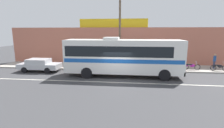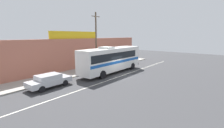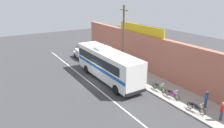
{
  "view_description": "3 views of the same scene",
  "coord_description": "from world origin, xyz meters",
  "views": [
    {
      "loc": [
        1.14,
        -14.44,
        4.36
      ],
      "look_at": [
        -0.68,
        2.01,
        1.05
      ],
      "focal_mm": 26.6,
      "sensor_mm": 36.0,
      "label": 1
    },
    {
      "loc": [
        -16.94,
        -12.51,
        5.32
      ],
      "look_at": [
        0.5,
        1.38,
        1.25
      ],
      "focal_mm": 25.32,
      "sensor_mm": 36.0,
      "label": 2
    },
    {
      "loc": [
        20.02,
        -10.1,
        9.8
      ],
      "look_at": [
        0.88,
        1.75,
        2.04
      ],
      "focal_mm": 32.92,
      "sensor_mm": 36.0,
      "label": 3
    }
  ],
  "objects": [
    {
      "name": "motorcycle_purple",
      "position": [
        6.06,
        4.27,
        0.57
      ],
      "size": [
        1.9,
        0.56,
        0.94
      ],
      "color": "black",
      "rests_on": "sidewalk_slab"
    },
    {
      "name": "road_center_stripe",
      "position": [
        0.0,
        -0.8,
        0.0
      ],
      "size": [
        30.0,
        0.14,
        0.01
      ],
      "primitive_type": "cube",
      "color": "silver",
      "rests_on": "ground_plane"
    },
    {
      "name": "pedestrian_far_right",
      "position": [
        10.75,
        5.4,
        1.12
      ],
      "size": [
        0.3,
        0.48,
        1.68
      ],
      "color": "navy",
      "rests_on": "sidewalk_slab"
    },
    {
      "name": "motorcycle_orange",
      "position": [
        10.69,
        4.15,
        0.57
      ],
      "size": [
        1.85,
        0.56,
        0.94
      ],
      "color": "black",
      "rests_on": "sidewalk_slab"
    },
    {
      "name": "storefront_facade",
      "position": [
        0.0,
        7.35,
        2.4
      ],
      "size": [
        30.0,
        0.7,
        4.8
      ],
      "primitive_type": "cube",
      "color": "#B26651",
      "rests_on": "ground_plane"
    },
    {
      "name": "pedestrian_near_shop",
      "position": [
        -2.93,
        4.63,
        1.07
      ],
      "size": [
        0.3,
        0.48,
        1.6
      ],
      "color": "brown",
      "rests_on": "sidewalk_slab"
    },
    {
      "name": "parked_car",
      "position": [
        -8.7,
        2.33,
        0.74
      ],
      "size": [
        4.41,
        1.87,
        1.37
      ],
      "color": "#B7BABF",
      "rests_on": "ground_plane"
    },
    {
      "name": "sidewalk_slab",
      "position": [
        0.0,
        5.2,
        0.07
      ],
      "size": [
        30.0,
        3.6,
        0.14
      ],
      "primitive_type": "cube",
      "color": "#A8A399",
      "rests_on": "ground_plane"
    },
    {
      "name": "ground_plane",
      "position": [
        0.0,
        0.0,
        0.0
      ],
      "size": [
        70.0,
        70.0,
        0.0
      ],
      "primitive_type": "plane",
      "color": "#3A3A3D"
    },
    {
      "name": "storefront_billboard",
      "position": [
        -1.12,
        7.35,
        5.35
      ],
      "size": [
        8.8,
        0.12,
        1.1
      ],
      "primitive_type": "cube",
      "color": "gold",
      "rests_on": "storefront_facade"
    },
    {
      "name": "pedestrian_by_curb",
      "position": [
        12.59,
        4.74,
        1.08
      ],
      "size": [
        0.3,
        0.48,
        1.63
      ],
      "color": "navy",
      "rests_on": "sidewalk_slab"
    },
    {
      "name": "utility_pole",
      "position": [
        -0.04,
        3.94,
        4.49
      ],
      "size": [
        1.6,
        0.22,
        8.43
      ],
      "color": "brown",
      "rests_on": "sidewalk_slab"
    },
    {
      "name": "motorcycle_red",
      "position": [
        7.87,
        4.28,
        0.57
      ],
      "size": [
        1.85,
        0.56,
        0.94
      ],
      "color": "black",
      "rests_on": "sidewalk_slab"
    },
    {
      "name": "intercity_bus",
      "position": [
        0.37,
        1.39,
        2.07
      ],
      "size": [
        11.03,
        2.65,
        3.78
      ],
      "color": "white",
      "rests_on": "ground_plane"
    }
  ]
}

